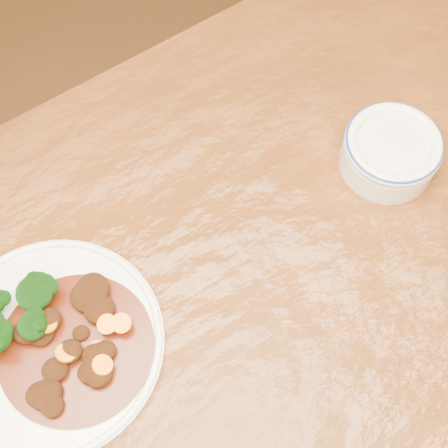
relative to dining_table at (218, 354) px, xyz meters
name	(u,v)px	position (x,y,z in m)	size (l,w,h in m)	color
ground	(220,426)	(0.00, 0.00, -0.67)	(4.00, 4.00, 0.00)	#472B11
dining_table	(218,354)	(0.00, 0.00, 0.00)	(1.59, 1.07, 0.75)	#5C2E10
dinner_plate	(50,344)	(-0.19, 0.09, 0.09)	(0.28, 0.28, 0.02)	white
mince_stew	(71,339)	(-0.16, 0.08, 0.10)	(0.19, 0.19, 0.03)	#4D1908
dip_bowl	(391,151)	(0.33, 0.11, 0.11)	(0.14, 0.14, 0.06)	silver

